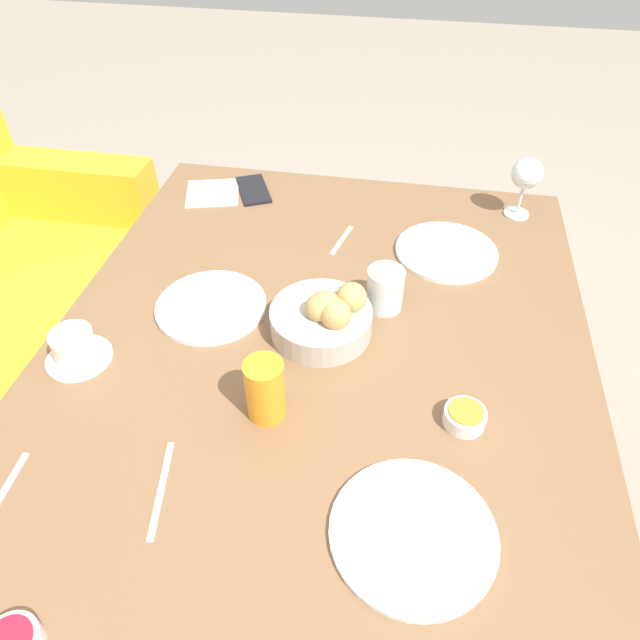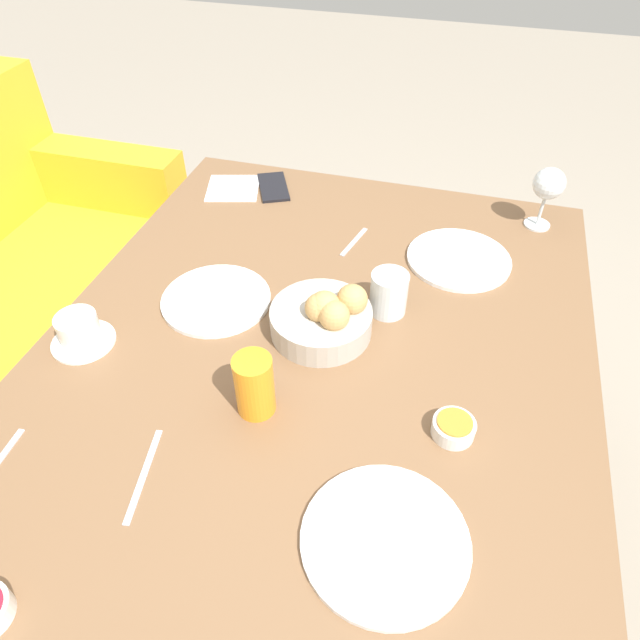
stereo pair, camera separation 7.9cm
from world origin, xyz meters
TOP-DOWN VIEW (x-y plane):
  - ground_plane at (0.00, 0.00)m, footprint 10.00×10.00m
  - dining_table at (0.00, 0.00)m, footprint 1.34×1.07m
  - bread_basket at (0.04, -0.01)m, footprint 0.20×0.20m
  - plate_near_left at (-0.36, -0.21)m, footprint 0.25×0.25m
  - plate_near_right at (0.36, -0.24)m, footprint 0.24×0.24m
  - plate_far_center at (0.07, 0.24)m, footprint 0.23×0.23m
  - juice_glass at (-0.18, 0.06)m, footprint 0.07×0.07m
  - water_tumbler at (0.14, -0.12)m, footprint 0.08×0.08m
  - wine_glass at (0.56, -0.42)m, footprint 0.08×0.08m
  - coffee_cup at (-0.12, 0.44)m, footprint 0.12×0.12m
  - jam_bowl_honey at (-0.14, -0.28)m, footprint 0.07×0.07m
  - fork_silver at (-0.35, 0.18)m, footprint 0.17×0.04m
  - spoon_coffee at (0.36, 0.01)m, footprint 0.13×0.04m
  - napkin at (0.52, 0.39)m, footprint 0.17×0.17m
  - cell_phone at (0.55, 0.28)m, footprint 0.17×0.13m

SIDE VIEW (x-z plane):
  - ground_plane at x=0.00m, z-range 0.00..0.00m
  - dining_table at x=0.00m, z-range 0.28..1.01m
  - fork_silver at x=-0.35m, z-range 0.73..0.73m
  - spoon_coffee at x=0.36m, z-range 0.73..0.73m
  - napkin at x=0.52m, z-range 0.73..0.73m
  - cell_phone at x=0.55m, z-range 0.73..0.74m
  - plate_near_left at x=-0.36m, z-range 0.73..0.74m
  - plate_near_right at x=0.36m, z-range 0.73..0.74m
  - plate_far_center at x=0.07m, z-range 0.73..0.74m
  - jam_bowl_honey at x=-0.14m, z-range 0.73..0.76m
  - coffee_cup at x=-0.12m, z-range 0.73..0.79m
  - bread_basket at x=0.04m, z-range 0.72..0.82m
  - water_tumbler at x=0.14m, z-range 0.73..0.82m
  - juice_glass at x=-0.18m, z-range 0.73..0.85m
  - wine_glass at x=0.56m, z-range 0.76..0.92m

